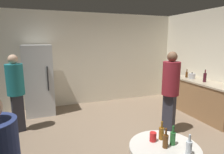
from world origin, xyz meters
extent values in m
cube|color=#7A6651|center=(0.00, 0.00, -0.05)|extent=(5.20, 5.20, 0.10)
cube|color=silver|center=(0.00, 2.63, 1.35)|extent=(5.32, 0.06, 2.70)
cube|color=silver|center=(-1.60, 2.20, 0.90)|extent=(0.70, 0.65, 1.80)
cube|color=#262628|center=(-1.39, 1.86, 0.99)|extent=(0.03, 0.03, 0.60)
cube|color=olive|center=(2.28, 0.61, 0.43)|extent=(0.60, 1.80, 0.86)
cube|color=tan|center=(2.28, 0.61, 0.88)|extent=(0.64, 1.84, 0.04)
cylinder|color=#B2B2B7|center=(2.23, 0.97, 0.97)|extent=(0.17, 0.17, 0.14)
sphere|color=black|center=(2.23, 0.97, 1.06)|extent=(0.04, 0.04, 0.04)
cone|color=#B2B2B7|center=(2.35, 0.97, 0.98)|extent=(0.09, 0.04, 0.06)
cylinder|color=#3F141E|center=(2.24, 0.55, 1.01)|extent=(0.08, 0.08, 0.22)
cylinder|color=#3F141E|center=(2.24, 0.55, 1.17)|extent=(0.03, 0.03, 0.09)
cylinder|color=#593314|center=(2.23, 1.17, 0.98)|extent=(0.06, 0.06, 0.15)
cylinder|color=#593314|center=(2.23, 1.17, 1.09)|extent=(0.02, 0.02, 0.08)
cylinder|color=beige|center=(-0.27, -1.32, 0.72)|extent=(0.80, 0.80, 0.03)
cylinder|color=#8C5919|center=(-0.21, -1.17, 0.81)|extent=(0.06, 0.06, 0.15)
cylinder|color=#8C5919|center=(-0.21, -1.17, 0.93)|extent=(0.02, 0.02, 0.08)
cylinder|color=#593314|center=(-0.27, -1.34, 0.81)|extent=(0.06, 0.06, 0.15)
cylinder|color=#593314|center=(-0.27, -1.34, 0.93)|extent=(0.02, 0.02, 0.08)
cylinder|color=#26662D|center=(-0.16, -1.32, 0.81)|extent=(0.06, 0.06, 0.15)
cylinder|color=#26662D|center=(-0.16, -1.32, 0.93)|extent=(0.02, 0.02, 0.08)
cylinder|color=silver|center=(-0.12, -1.54, 0.81)|extent=(0.06, 0.06, 0.15)
cylinder|color=silver|center=(-0.12, -1.54, 0.93)|extent=(0.02, 0.02, 0.08)
cylinder|color=red|center=(-0.32, -1.17, 0.79)|extent=(0.08, 0.08, 0.11)
cube|color=#2D2D38|center=(0.87, 0.09, 0.42)|extent=(0.26, 0.28, 0.84)
cylinder|color=maroon|center=(0.87, 0.09, 1.17)|extent=(0.46, 0.46, 0.66)
sphere|color=brown|center=(0.87, 0.09, 1.60)|extent=(0.20, 0.20, 0.20)
cube|color=#2D2D38|center=(-2.04, 1.29, 0.40)|extent=(0.26, 0.23, 0.81)
cylinder|color=#1E727A|center=(-2.04, 1.29, 1.13)|extent=(0.43, 0.43, 0.64)
sphere|color=#D8AD8C|center=(-2.04, 1.29, 1.54)|extent=(0.19, 0.19, 0.19)
camera|label=1|loc=(-1.51, -2.94, 1.92)|focal=30.41mm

